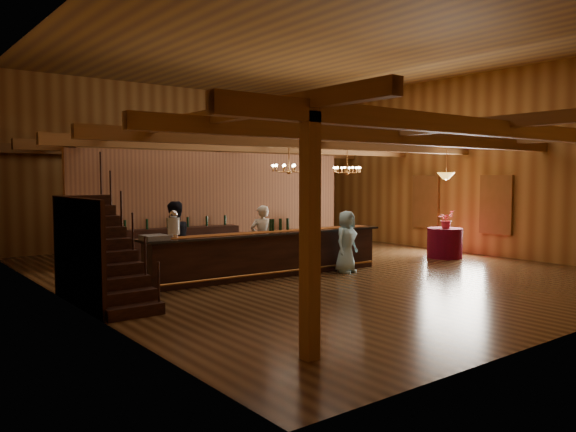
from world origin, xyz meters
TOP-DOWN VIEW (x-y plane):
  - floor at (0.00, 0.00)m, footprint 14.00×14.00m
  - ceiling at (0.00, 0.00)m, footprint 14.00×14.00m
  - wall_back at (0.00, 7.00)m, footprint 12.00×0.10m
  - wall_left at (-6.00, 0.00)m, footprint 0.10×14.00m
  - wall_right at (6.00, 0.00)m, footprint 0.10×14.00m
  - beam_grid at (0.00, 0.51)m, footprint 11.90×13.90m
  - support_posts at (0.00, -0.50)m, footprint 9.20×10.20m
  - partition_wall at (-0.50, 3.50)m, footprint 9.00×0.18m
  - window_right_front at (5.95, -1.60)m, footprint 0.12×1.05m
  - window_right_back at (5.95, 1.00)m, footprint 0.12×1.05m
  - staircase at (-5.45, -0.74)m, footprint 1.00×2.80m
  - backroom_boxes at (-0.29, 5.50)m, footprint 4.10×0.60m
  - tasting_bar at (-1.34, -0.18)m, footprint 6.38×1.18m
  - beverage_dispenser at (-3.72, 0.01)m, footprint 0.26×0.26m
  - glass_rack_tray at (-4.20, -0.06)m, footprint 0.50×0.50m
  - raffle_drum at (0.99, -0.37)m, footprint 0.34×0.24m
  - bar_bottle_0 at (-1.21, -0.07)m, footprint 0.07×0.07m
  - bar_bottle_1 at (-1.15, -0.07)m, footprint 0.07×0.07m
  - bar_bottle_2 at (-0.93, -0.08)m, footprint 0.07×0.07m
  - bar_bottle_3 at (-0.71, -0.10)m, footprint 0.07×0.07m
  - backbar_shelf at (-2.06, 3.16)m, footprint 3.48×1.09m
  - round_table at (4.51, -0.86)m, footprint 1.01×1.01m
  - chandelier_left at (-0.79, -0.24)m, footprint 0.80×0.80m
  - chandelier_right at (2.49, 1.18)m, footprint 0.80×0.80m
  - pendant_lamp at (4.51, -0.86)m, footprint 0.52×0.52m
  - bartender at (-1.08, 0.48)m, footprint 0.70×0.56m
  - staff_second at (-3.49, 0.53)m, footprint 0.92×0.73m
  - guest at (0.46, -0.95)m, footprint 0.86×0.68m
  - floor_plant at (2.30, 2.73)m, footprint 0.70×0.59m
  - table_flowers at (4.48, -0.91)m, footprint 0.54×0.49m
  - table_vase at (4.44, -0.94)m, footprint 0.20×0.20m

SIDE VIEW (x-z plane):
  - floor at x=0.00m, z-range 0.00..0.00m
  - round_table at x=4.51m, z-range 0.00..0.87m
  - backbar_shelf at x=-2.06m, z-range 0.00..0.97m
  - backroom_boxes at x=-0.29m, z-range -0.02..1.08m
  - tasting_bar at x=-1.34m, z-range 0.00..1.07m
  - floor_plant at x=2.30m, z-range 0.00..1.16m
  - guest at x=0.46m, z-range 0.00..1.54m
  - bartender at x=-1.08m, z-range 0.00..1.66m
  - staff_second at x=-3.49m, z-range 0.00..1.82m
  - staircase at x=-5.45m, z-range 0.00..2.00m
  - table_vase at x=4.44m, z-range 0.87..1.18m
  - glass_rack_tray at x=-4.20m, z-range 1.06..1.16m
  - table_flowers at x=4.48m, z-range 0.87..1.40m
  - bar_bottle_0 at x=-1.21m, z-range 1.06..1.36m
  - bar_bottle_1 at x=-1.15m, z-range 1.06..1.36m
  - bar_bottle_2 at x=-0.93m, z-range 1.06..1.36m
  - bar_bottle_3 at x=-0.71m, z-range 1.06..1.36m
  - raffle_drum at x=0.99m, z-range 1.08..1.38m
  - beverage_dispenser at x=-3.72m, z-range 1.05..1.65m
  - window_right_front at x=5.95m, z-range 0.67..2.42m
  - window_right_back at x=5.95m, z-range 0.67..2.42m
  - partition_wall at x=-0.50m, z-range 0.00..3.10m
  - support_posts at x=0.00m, z-range 0.00..3.20m
  - pendant_lamp at x=4.51m, z-range 1.95..2.85m
  - chandelier_left at x=-0.79m, z-range 2.21..2.97m
  - chandelier_right at x=2.49m, z-range 2.21..2.97m
  - wall_back at x=0.00m, z-range 0.00..5.50m
  - wall_left at x=-6.00m, z-range 0.00..5.50m
  - wall_right at x=6.00m, z-range 0.00..5.50m
  - beam_grid at x=0.00m, z-range 3.05..3.44m
  - ceiling at x=0.00m, z-range 5.50..5.50m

